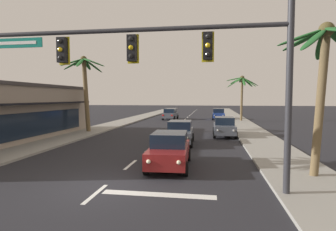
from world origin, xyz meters
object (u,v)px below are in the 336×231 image
object	(u,v)px
sedan_lead_at_stop_bar	(169,150)
palm_right_nearest	(324,62)
sedan_parked_nearest_kerb	(219,114)
palm_right_third	(242,86)
sedan_oncoming_far	(170,114)
sedan_parked_mid_kerb	(224,127)
palm_left_second	(85,79)
sedan_third_in_queue	(180,132)
traffic_signal_mast	(177,59)

from	to	relation	value
sedan_lead_at_stop_bar	palm_right_nearest	world-z (taller)	palm_right_nearest
sedan_parked_nearest_kerb	palm_right_nearest	world-z (taller)	palm_right_nearest
sedan_parked_nearest_kerb	palm_right_third	world-z (taller)	palm_right_third
sedan_oncoming_far	sedan_parked_mid_kerb	distance (m)	19.14
sedan_parked_mid_kerb	palm_left_second	distance (m)	13.84
palm_left_second	sedan_third_in_queue	bearing A→B (deg)	-28.13
traffic_signal_mast	sedan_third_in_queue	size ratio (longest dim) A/B	2.50
palm_left_second	palm_right_third	size ratio (longest dim) A/B	1.14
sedan_third_in_queue	sedan_oncoming_far	world-z (taller)	same
traffic_signal_mast	palm_left_second	xyz separation A→B (m)	(-10.78, 15.44, 0.44)
sedan_lead_at_stop_bar	traffic_signal_mast	bearing A→B (deg)	-77.28
traffic_signal_mast	sedan_parked_mid_kerb	xyz separation A→B (m)	(2.36, 14.79, -3.87)
traffic_signal_mast	palm_right_third	size ratio (longest dim) A/B	1.74
sedan_third_in_queue	palm_right_third	world-z (taller)	palm_right_third
traffic_signal_mast	palm_right_nearest	bearing A→B (deg)	23.14
sedan_lead_at_stop_bar	palm_right_nearest	xyz separation A→B (m)	(6.46, -1.01, 3.94)
sedan_lead_at_stop_bar	palm_right_third	distance (m)	28.08
sedan_lead_at_stop_bar	palm_right_nearest	size ratio (longest dim) A/B	0.70
sedan_third_in_queue	sedan_oncoming_far	xyz separation A→B (m)	(-3.96, 22.24, 0.00)
sedan_parked_mid_kerb	palm_right_nearest	xyz separation A→B (m)	(3.33, -12.36, 3.94)
palm_right_third	traffic_signal_mast	bearing A→B (deg)	-100.08
traffic_signal_mast	sedan_parked_mid_kerb	world-z (taller)	traffic_signal_mast
sedan_parked_mid_kerb	sedan_lead_at_stop_bar	bearing A→B (deg)	-105.43
sedan_oncoming_far	palm_right_nearest	size ratio (longest dim) A/B	0.71
sedan_third_in_queue	sedan_parked_mid_kerb	distance (m)	5.68
sedan_third_in_queue	sedan_parked_mid_kerb	bearing A→B (deg)	53.49
sedan_parked_nearest_kerb	sedan_parked_mid_kerb	xyz separation A→B (m)	(-0.01, -18.98, 0.00)
palm_left_second	palm_right_third	bearing A→B (deg)	42.95
sedan_oncoming_far	palm_right_third	bearing A→B (deg)	-10.62
sedan_lead_at_stop_bar	palm_right_nearest	distance (m)	7.63
sedan_lead_at_stop_bar	sedan_third_in_queue	bearing A→B (deg)	92.08
sedan_lead_at_stop_bar	sedan_oncoming_far	distance (m)	29.33
traffic_signal_mast	palm_right_nearest	world-z (taller)	traffic_signal_mast
sedan_parked_mid_kerb	palm_left_second	size ratio (longest dim) A/B	0.61
sedan_lead_at_stop_bar	sedan_third_in_queue	xyz separation A→B (m)	(-0.25, 6.79, 0.00)
traffic_signal_mast	sedan_third_in_queue	xyz separation A→B (m)	(-1.02, 10.23, -3.87)
traffic_signal_mast	sedan_lead_at_stop_bar	bearing A→B (deg)	102.72
palm_right_nearest	sedan_parked_nearest_kerb	bearing A→B (deg)	96.04
sedan_oncoming_far	palm_right_nearest	xyz separation A→B (m)	(10.67, -30.04, 3.94)
sedan_lead_at_stop_bar	sedan_third_in_queue	world-z (taller)	same
sedan_lead_at_stop_bar	palm_left_second	xyz separation A→B (m)	(-10.00, 12.00, 4.31)
sedan_lead_at_stop_bar	palm_right_third	xyz separation A→B (m)	(6.20, 27.08, 4.12)
sedan_third_in_queue	palm_right_third	distance (m)	21.69
sedan_parked_mid_kerb	sedan_oncoming_far	bearing A→B (deg)	112.54
traffic_signal_mast	sedan_lead_at_stop_bar	world-z (taller)	traffic_signal_mast
traffic_signal_mast	sedan_oncoming_far	bearing A→B (deg)	98.72
sedan_third_in_queue	palm_right_third	bearing A→B (deg)	72.38
palm_left_second	palm_right_third	world-z (taller)	palm_left_second
sedan_oncoming_far	sedan_lead_at_stop_bar	bearing A→B (deg)	-81.75
sedan_parked_mid_kerb	palm_right_third	size ratio (longest dim) A/B	0.69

